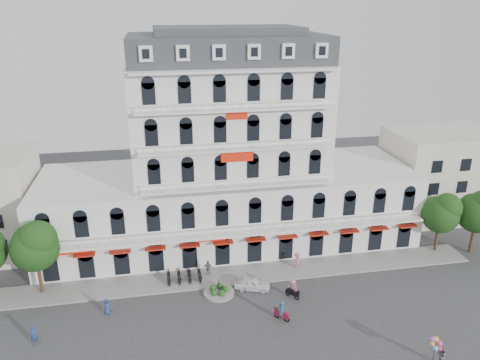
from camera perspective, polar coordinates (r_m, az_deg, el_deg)
name	(u,v)px	position (r m, az deg, el deg)	size (l,w,h in m)	color
ground	(260,327)	(45.55, 2.46, -17.48)	(120.00, 120.00, 0.00)	#38383A
sidewalk	(242,275)	(52.70, 0.24, -11.45)	(53.00, 4.00, 0.16)	gray
main_building	(228,164)	(56.45, -1.45, 1.95)	(45.00, 15.00, 25.80)	silver
flank_building_east	(439,174)	(70.46, 23.14, 0.71)	(14.00, 10.00, 12.00)	beige
traffic_island	(219,291)	(49.72, -2.59, -13.42)	(3.20, 3.20, 1.60)	gray
parked_scooter_row	(185,282)	(51.94, -6.78, -12.25)	(4.40, 1.80, 1.10)	black
tree_west_inner	(35,244)	(51.21, -23.75, -7.20)	(4.76, 4.76, 8.25)	#382314
tree_east_inner	(442,212)	(59.86, 23.36, -3.59)	(4.40, 4.37, 7.57)	#382314
tree_east_outer	(478,210)	(61.27, 27.03, -3.30)	(4.65, 4.65, 8.05)	#382314
parked_car	(252,284)	(50.15, 1.50, -12.55)	(1.50, 3.73, 1.27)	white
rider_east	(282,311)	(45.95, 5.12, -15.60)	(1.32, 1.29, 2.04)	maroon
rider_center	(293,288)	(48.91, 6.43, -12.97)	(1.23, 1.38, 2.13)	black
pedestrian_left	(107,306)	(48.39, -15.92, -14.59)	(0.79, 0.52, 1.62)	navy
pedestrian_mid	(208,268)	(52.19, -3.88, -10.70)	(1.13, 0.47, 1.93)	slate
pedestrian_right	(297,261)	(53.83, 6.98, -9.76)	(1.24, 0.72, 1.93)	#C86A76
pedestrian_far	(34,335)	(46.76, -23.80, -16.93)	(0.69, 0.45, 1.88)	navy
balloon_vendor	(439,352)	(44.18, 23.08, -18.76)	(1.42, 1.34, 2.45)	slate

